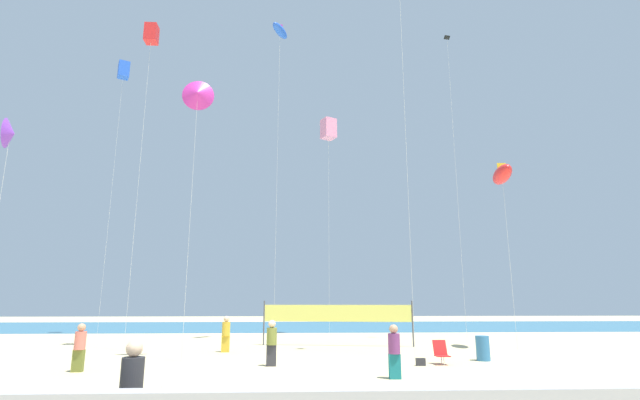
{
  "coord_description": "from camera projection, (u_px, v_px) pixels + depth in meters",
  "views": [
    {
      "loc": [
        0.68,
        -16.84,
        2.37
      ],
      "look_at": [
        1.99,
        9.22,
        8.12
      ],
      "focal_mm": 25.86,
      "sensor_mm": 36.0,
      "label": 1
    }
  ],
  "objects": [
    {
      "name": "kite_red_box",
      "position": [
        151.0,
        35.0,
        26.33
      ],
      "size": [
        0.68,
        0.68,
        17.87
      ],
      "color": "silver",
      "rests_on": "ground"
    },
    {
      "name": "beachgoer_mustard_shirt",
      "position": [
        226.0,
        333.0,
        22.08
      ],
      "size": [
        0.38,
        0.38,
        1.67
      ],
      "rotation": [
        0.0,
        0.0,
        4.54
      ],
      "color": "gold",
      "rests_on": "ground"
    },
    {
      "name": "kite_blue_box",
      "position": [
        124.0,
        71.0,
        36.04
      ],
      "size": [
        1.08,
        1.08,
        20.71
      ],
      "color": "silver",
      "rests_on": "ground"
    },
    {
      "name": "beachgoer_plum_shirt",
      "position": [
        394.0,
        350.0,
        14.53
      ],
      "size": [
        0.38,
        0.38,
        1.65
      ],
      "rotation": [
        0.0,
        0.0,
        4.36
      ],
      "color": "#19727A",
      "rests_on": "ground"
    },
    {
      "name": "volleyball_net",
      "position": [
        337.0,
        315.0,
        25.3
      ],
      "size": [
        8.13,
        1.53,
        2.4
      ],
      "color": "#4C4C51",
      "rests_on": "ground"
    },
    {
      "name": "kite_red_inflatable",
      "position": [
        502.0,
        175.0,
        24.88
      ],
      "size": [
        1.2,
        2.51,
        9.71
      ],
      "color": "silver",
      "rests_on": "ground"
    },
    {
      "name": "ocean_band",
      "position": [
        289.0,
        326.0,
        44.88
      ],
      "size": [
        120.0,
        20.0,
        0.01
      ],
      "primitive_type": "cube",
      "color": "teal",
      "rests_on": "ground"
    },
    {
      "name": "kite_magenta_delta",
      "position": [
        198.0,
        94.0,
        21.02
      ],
      "size": [
        1.48,
        0.51,
        12.36
      ],
      "color": "silver",
      "rests_on": "ground"
    },
    {
      "name": "kite_pink_box",
      "position": [
        328.0,
        129.0,
        35.95
      ],
      "size": [
        1.31,
        1.31,
        16.31
      ],
      "color": "silver",
      "rests_on": "ground"
    },
    {
      "name": "kite_blue_inflatable",
      "position": [
        280.0,
        31.0,
        31.42
      ],
      "size": [
        1.33,
        1.79,
        20.89
      ],
      "color": "silver",
      "rests_on": "ground"
    },
    {
      "name": "beach_handbag",
      "position": [
        421.0,
        362.0,
        17.32
      ],
      "size": [
        0.35,
        0.17,
        0.28
      ],
      "primitive_type": "cube",
      "color": "#2D2D33",
      "rests_on": "ground"
    },
    {
      "name": "beachgoer_coral_shirt",
      "position": [
        80.0,
        346.0,
        15.94
      ],
      "size": [
        0.37,
        0.37,
        1.61
      ],
      "rotation": [
        0.0,
        0.0,
        0.3
      ],
      "color": "olive",
      "rests_on": "ground"
    },
    {
      "name": "kite_black_diamond",
      "position": [
        449.0,
        61.0,
        31.09
      ],
      "size": [
        0.54,
        0.54,
        20.14
      ],
      "color": "silver",
      "rests_on": "ground"
    },
    {
      "name": "mother_figure",
      "position": [
        131.0,
        388.0,
        7.95
      ],
      "size": [
        0.39,
        0.39,
        1.7
      ],
      "rotation": [
        0.0,
        0.0,
        0.19
      ],
      "color": "maroon",
      "rests_on": "ground"
    },
    {
      "name": "beachgoer_olive_shirt",
      "position": [
        272.0,
        341.0,
        17.35
      ],
      "size": [
        0.38,
        0.38,
        1.67
      ],
      "rotation": [
        0.0,
        0.0,
        3.29
      ],
      "color": "#2D2D33",
      "rests_on": "ground"
    },
    {
      "name": "ground_plane",
      "position": [
        276.0,
        371.0,
        15.88
      ],
      "size": [
        120.0,
        120.0,
        0.0
      ],
      "primitive_type": "plane",
      "color": "#D1BC89"
    },
    {
      "name": "trash_barrel",
      "position": [
        483.0,
        348.0,
        18.82
      ],
      "size": [
        0.55,
        0.55,
        0.98
      ],
      "primitive_type": "cylinder",
      "color": "teal",
      "rests_on": "ground"
    },
    {
      "name": "folding_beach_chair",
      "position": [
        441.0,
        352.0,
        17.79
      ],
      "size": [
        0.52,
        0.65,
        0.89
      ],
      "rotation": [
        0.0,
        0.0,
        0.56
      ],
      "color": "red",
      "rests_on": "ground"
    },
    {
      "name": "kite_violet_delta",
      "position": [
        10.0,
        134.0,
        19.53
      ],
      "size": [
        0.69,
        1.33,
        9.97
      ],
      "color": "silver",
      "rests_on": "ground"
    }
  ]
}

